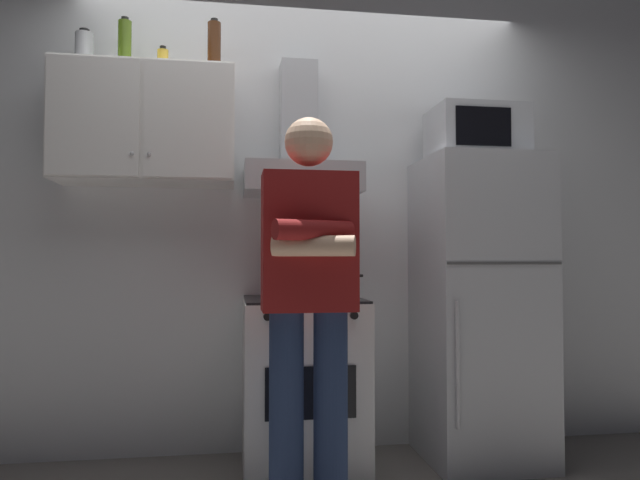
{
  "coord_description": "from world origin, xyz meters",
  "views": [
    {
      "loc": [
        -0.41,
        -2.68,
        1.06
      ],
      "look_at": [
        0.0,
        0.0,
        1.15
      ],
      "focal_mm": 32.36,
      "sensor_mm": 36.0,
      "label": 1
    }
  ],
  "objects_px": {
    "range_hood": "(300,159)",
    "bottle_spice_jar": "(163,59)",
    "stove_oven": "(303,383)",
    "bottle_canister_steel": "(84,49)",
    "upper_cabinet": "(146,126)",
    "microwave": "(476,134)",
    "cooking_pot": "(332,284)",
    "refrigerator": "(479,308)",
    "person_standing": "(309,298)",
    "bottle_rum_dark": "(214,46)",
    "bottle_olive_oil": "(125,43)"
  },
  "relations": [
    {
      "from": "upper_cabinet",
      "to": "cooking_pot",
      "type": "relative_size",
      "value": 2.88
    },
    {
      "from": "range_hood",
      "to": "microwave",
      "type": "distance_m",
      "value": 0.97
    },
    {
      "from": "stove_oven",
      "to": "bottle_spice_jar",
      "type": "distance_m",
      "value": 1.82
    },
    {
      "from": "stove_oven",
      "to": "range_hood",
      "type": "height_order",
      "value": "range_hood"
    },
    {
      "from": "stove_oven",
      "to": "person_standing",
      "type": "xyz_separation_m",
      "value": [
        -0.05,
        -0.61,
        0.47
      ]
    },
    {
      "from": "cooking_pot",
      "to": "bottle_spice_jar",
      "type": "xyz_separation_m",
      "value": [
        -0.85,
        0.25,
        1.17
      ]
    },
    {
      "from": "person_standing",
      "to": "bottle_olive_oil",
      "type": "bearing_deg",
      "value": 140.32
    },
    {
      "from": "bottle_rum_dark",
      "to": "microwave",
      "type": "bearing_deg",
      "value": -3.18
    },
    {
      "from": "stove_oven",
      "to": "range_hood",
      "type": "bearing_deg",
      "value": 90.0
    },
    {
      "from": "upper_cabinet",
      "to": "bottle_rum_dark",
      "type": "bearing_deg",
      "value": -4.67
    },
    {
      "from": "range_hood",
      "to": "bottle_spice_jar",
      "type": "height_order",
      "value": "bottle_spice_jar"
    },
    {
      "from": "upper_cabinet",
      "to": "bottle_olive_oil",
      "type": "xyz_separation_m",
      "value": [
        -0.11,
        -0.02,
        0.42
      ]
    },
    {
      "from": "stove_oven",
      "to": "bottle_canister_steel",
      "type": "bearing_deg",
      "value": 172.41
    },
    {
      "from": "refrigerator",
      "to": "person_standing",
      "type": "xyz_separation_m",
      "value": [
        -1.0,
        -0.61,
        0.1
      ]
    },
    {
      "from": "stove_oven",
      "to": "refrigerator",
      "type": "height_order",
      "value": "refrigerator"
    },
    {
      "from": "microwave",
      "to": "bottle_canister_steel",
      "type": "relative_size",
      "value": 2.49
    },
    {
      "from": "person_standing",
      "to": "bottle_canister_steel",
      "type": "bearing_deg",
      "value": 144.72
    },
    {
      "from": "microwave",
      "to": "person_standing",
      "type": "height_order",
      "value": "microwave"
    },
    {
      "from": "upper_cabinet",
      "to": "cooking_pot",
      "type": "xyz_separation_m",
      "value": [
        0.93,
        -0.24,
        -0.81
      ]
    },
    {
      "from": "stove_oven",
      "to": "microwave",
      "type": "bearing_deg",
      "value": 1.15
    },
    {
      "from": "upper_cabinet",
      "to": "range_hood",
      "type": "height_order",
      "value": "range_hood"
    },
    {
      "from": "range_hood",
      "to": "bottle_rum_dark",
      "type": "bearing_deg",
      "value": -176.33
    },
    {
      "from": "upper_cabinet",
      "to": "person_standing",
      "type": "bearing_deg",
      "value": -44.26
    },
    {
      "from": "bottle_rum_dark",
      "to": "bottle_olive_oil",
      "type": "distance_m",
      "value": 0.45
    },
    {
      "from": "microwave",
      "to": "bottle_rum_dark",
      "type": "xyz_separation_m",
      "value": [
        -1.41,
        0.08,
        0.44
      ]
    },
    {
      "from": "upper_cabinet",
      "to": "microwave",
      "type": "bearing_deg",
      "value": -3.48
    },
    {
      "from": "stove_oven",
      "to": "person_standing",
      "type": "height_order",
      "value": "person_standing"
    },
    {
      "from": "bottle_spice_jar",
      "to": "bottle_olive_oil",
      "type": "relative_size",
      "value": 0.48
    },
    {
      "from": "refrigerator",
      "to": "bottle_olive_oil",
      "type": "relative_size",
      "value": 6.37
    },
    {
      "from": "stove_oven",
      "to": "refrigerator",
      "type": "relative_size",
      "value": 0.55
    },
    {
      "from": "range_hood",
      "to": "bottle_canister_steel",
      "type": "bearing_deg",
      "value": 178.86
    },
    {
      "from": "microwave",
      "to": "bottle_spice_jar",
      "type": "relative_size",
      "value": 3.98
    },
    {
      "from": "upper_cabinet",
      "to": "microwave",
      "type": "height_order",
      "value": "upper_cabinet"
    },
    {
      "from": "bottle_canister_steel",
      "to": "cooking_pot",
      "type": "bearing_deg",
      "value": -12.13
    },
    {
      "from": "range_hood",
      "to": "cooking_pot",
      "type": "distance_m",
      "value": 0.72
    },
    {
      "from": "cooking_pot",
      "to": "bottle_olive_oil",
      "type": "distance_m",
      "value": 1.63
    },
    {
      "from": "microwave",
      "to": "cooking_pot",
      "type": "xyz_separation_m",
      "value": [
        -0.82,
        -0.14,
        -0.8
      ]
    },
    {
      "from": "range_hood",
      "to": "bottle_spice_jar",
      "type": "distance_m",
      "value": 0.88
    },
    {
      "from": "bottle_spice_jar",
      "to": "bottle_olive_oil",
      "type": "xyz_separation_m",
      "value": [
        -0.19,
        -0.03,
        0.07
      ]
    },
    {
      "from": "stove_oven",
      "to": "bottle_canister_steel",
      "type": "distance_m",
      "value": 2.05
    },
    {
      "from": "refrigerator",
      "to": "microwave",
      "type": "relative_size",
      "value": 3.33
    },
    {
      "from": "person_standing",
      "to": "bottle_rum_dark",
      "type": "relative_size",
      "value": 6.13
    },
    {
      "from": "refrigerator",
      "to": "bottle_spice_jar",
      "type": "height_order",
      "value": "bottle_spice_jar"
    },
    {
      "from": "microwave",
      "to": "cooking_pot",
      "type": "distance_m",
      "value": 1.16
    },
    {
      "from": "upper_cabinet",
      "to": "range_hood",
      "type": "distance_m",
      "value": 0.81
    },
    {
      "from": "cooking_pot",
      "to": "person_standing",
      "type": "bearing_deg",
      "value": -110.3
    },
    {
      "from": "bottle_canister_steel",
      "to": "bottle_rum_dark",
      "type": "relative_size",
      "value": 0.72
    },
    {
      "from": "microwave",
      "to": "person_standing",
      "type": "bearing_deg",
      "value": -148.0
    },
    {
      "from": "bottle_rum_dark",
      "to": "bottle_olive_oil",
      "type": "relative_size",
      "value": 1.07
    },
    {
      "from": "microwave",
      "to": "bottle_olive_oil",
      "type": "bearing_deg",
      "value": 177.29
    }
  ]
}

